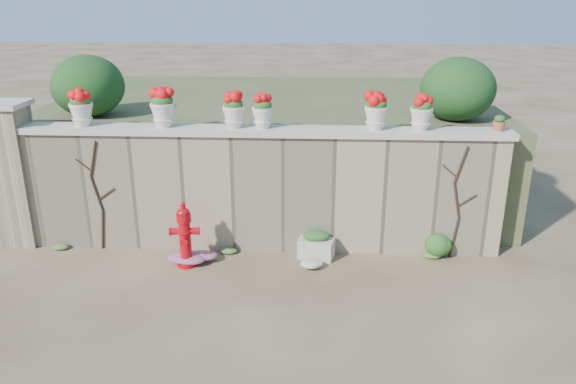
# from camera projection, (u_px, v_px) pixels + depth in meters

# --- Properties ---
(ground) EXTENTS (80.00, 80.00, 0.00)m
(ground) POSITION_uv_depth(u_px,v_px,m) (248.00, 301.00, 8.03)
(ground) COLOR #4D3B26
(ground) RESTS_ON ground
(stone_wall) EXTENTS (8.00, 0.40, 2.00)m
(stone_wall) POSITION_uv_depth(u_px,v_px,m) (259.00, 192.00, 9.38)
(stone_wall) COLOR gray
(stone_wall) RESTS_ON ground
(wall_cap) EXTENTS (8.10, 0.52, 0.10)m
(wall_cap) POSITION_uv_depth(u_px,v_px,m) (258.00, 131.00, 9.02)
(wall_cap) COLOR beige
(wall_cap) RESTS_ON stone_wall
(gate_pillar) EXTENTS (0.72, 0.72, 2.48)m
(gate_pillar) POSITION_uv_depth(u_px,v_px,m) (15.00, 174.00, 9.49)
(gate_pillar) COLOR gray
(gate_pillar) RESTS_ON ground
(raised_fill) EXTENTS (9.00, 6.00, 2.00)m
(raised_fill) POSITION_uv_depth(u_px,v_px,m) (274.00, 143.00, 12.38)
(raised_fill) COLOR #384C23
(raised_fill) RESTS_ON ground
(back_shrub_left) EXTENTS (1.30, 1.30, 1.10)m
(back_shrub_left) POSITION_uv_depth(u_px,v_px,m) (88.00, 86.00, 10.13)
(back_shrub_left) COLOR #143814
(back_shrub_left) RESTS_ON raised_fill
(back_shrub_right) EXTENTS (1.30, 1.30, 1.10)m
(back_shrub_right) POSITION_uv_depth(u_px,v_px,m) (458.00, 89.00, 9.81)
(back_shrub_right) COLOR #143814
(back_shrub_right) RESTS_ON raised_fill
(vine_left) EXTENTS (0.60, 0.04, 1.91)m
(vine_left) POSITION_uv_depth(u_px,v_px,m) (97.00, 194.00, 9.31)
(vine_left) COLOR black
(vine_left) RESTS_ON ground
(vine_right) EXTENTS (0.60, 0.04, 1.91)m
(vine_right) POSITION_uv_depth(u_px,v_px,m) (457.00, 201.00, 9.02)
(vine_right) COLOR black
(vine_right) RESTS_ON ground
(fire_hydrant) EXTENTS (0.47, 0.33, 1.09)m
(fire_hydrant) POSITION_uv_depth(u_px,v_px,m) (185.00, 235.00, 8.86)
(fire_hydrant) COLOR #BA0710
(fire_hydrant) RESTS_ON ground
(planter_box) EXTENTS (0.63, 0.46, 0.47)m
(planter_box) POSITION_uv_depth(u_px,v_px,m) (316.00, 245.00, 9.25)
(planter_box) COLOR beige
(planter_box) RESTS_ON ground
(green_shrub) EXTENTS (0.54, 0.49, 0.51)m
(green_shrub) POSITION_uv_depth(u_px,v_px,m) (438.00, 244.00, 9.20)
(green_shrub) COLOR #1E5119
(green_shrub) RESTS_ON ground
(magenta_clump) EXTENTS (0.88, 0.59, 0.23)m
(magenta_clump) POSITION_uv_depth(u_px,v_px,m) (195.00, 257.00, 9.07)
(magenta_clump) COLOR #D029A8
(magenta_clump) RESTS_ON ground
(white_flowers) EXTENTS (0.55, 0.44, 0.20)m
(white_flowers) POSITION_uv_depth(u_px,v_px,m) (309.00, 264.00, 8.88)
(white_flowers) COLOR white
(white_flowers) RESTS_ON ground
(urn_pot_0) EXTENTS (0.38, 0.38, 0.59)m
(urn_pot_0) POSITION_uv_depth(u_px,v_px,m) (81.00, 108.00, 9.04)
(urn_pot_0) COLOR beige
(urn_pot_0) RESTS_ON wall_cap
(urn_pot_1) EXTENTS (0.40, 0.40, 0.62)m
(urn_pot_1) POSITION_uv_depth(u_px,v_px,m) (163.00, 108.00, 8.97)
(urn_pot_1) COLOR beige
(urn_pot_1) RESTS_ON wall_cap
(urn_pot_2) EXTENTS (0.36, 0.36, 0.56)m
(urn_pot_2) POSITION_uv_depth(u_px,v_px,m) (234.00, 111.00, 8.93)
(urn_pot_2) COLOR beige
(urn_pot_2) RESTS_ON wall_cap
(urn_pot_3) EXTENTS (0.34, 0.34, 0.54)m
(urn_pot_3) POSITION_uv_depth(u_px,v_px,m) (263.00, 112.00, 8.91)
(urn_pot_3) COLOR beige
(urn_pot_3) RESTS_ON wall_cap
(urn_pot_4) EXTENTS (0.38, 0.38, 0.59)m
(urn_pot_4) POSITION_uv_depth(u_px,v_px,m) (376.00, 111.00, 8.81)
(urn_pot_4) COLOR beige
(urn_pot_4) RESTS_ON wall_cap
(urn_pot_5) EXTENTS (0.36, 0.36, 0.56)m
(urn_pot_5) POSITION_uv_depth(u_px,v_px,m) (421.00, 113.00, 8.78)
(urn_pot_5) COLOR beige
(urn_pot_5) RESTS_ON wall_cap
(terracotta_pot) EXTENTS (0.20, 0.20, 0.24)m
(terracotta_pot) POSITION_uv_depth(u_px,v_px,m) (499.00, 124.00, 8.78)
(terracotta_pot) COLOR #AB5234
(terracotta_pot) RESTS_ON wall_cap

